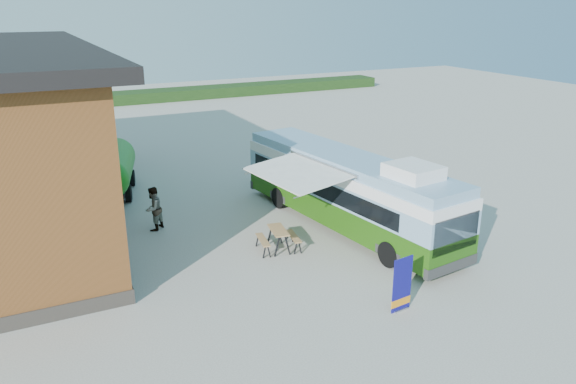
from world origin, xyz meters
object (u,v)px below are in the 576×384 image
banner (402,289)px  slurry_tanker (113,168)px  bus (347,188)px  picnic_table (278,235)px  person_b (153,209)px  person_a (115,202)px

banner → slurry_tanker: 16.55m
bus → picnic_table: (-3.63, -0.88, -1.10)m
banner → slurry_tanker: bearing=103.9°
person_b → banner: bearing=76.9°
person_b → slurry_tanker: (-0.65, 5.47, 0.43)m
banner → person_a: 13.31m
bus → person_b: bus is taller
picnic_table → slurry_tanker: bearing=124.6°
bus → picnic_table: 3.89m
banner → person_a: (-6.63, 11.54, 0.19)m
person_b → slurry_tanker: size_ratio=0.30×
person_a → slurry_tanker: (0.64, 3.88, 0.44)m
picnic_table → person_b: 5.68m
picnic_table → slurry_tanker: (-4.48, 9.65, 0.73)m
person_b → person_a: bearing=-92.1°
banner → person_a: person_a is taller
banner → slurry_tanker: (-5.99, 15.42, 0.63)m
picnic_table → slurry_tanker: slurry_tanker is taller
person_a → slurry_tanker: slurry_tanker is taller
bus → banner: bearing=-115.0°
person_a → person_b: size_ratio=0.99×
bus → person_b: bearing=148.8°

